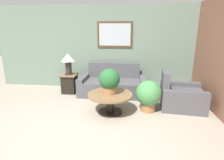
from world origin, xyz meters
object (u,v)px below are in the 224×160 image
at_px(couch_main, 113,85).
at_px(table_lamp, 68,60).
at_px(armchair, 180,96).
at_px(side_table, 70,83).
at_px(coffee_table, 110,99).
at_px(potted_plant_on_table, 110,81).
at_px(potted_plant_floor, 149,95).

distance_m(couch_main, table_lamp, 1.49).
xyz_separation_m(armchair, side_table, (-3.05, 0.72, 0.02)).
relative_size(couch_main, side_table, 3.39).
height_order(coffee_table, side_table, side_table).
relative_size(side_table, potted_plant_on_table, 1.01).
bearing_deg(couch_main, side_table, -178.57).
xyz_separation_m(side_table, table_lamp, (0.00, -0.00, 0.69)).
bearing_deg(side_table, table_lamp, -63.43).
height_order(armchair, potted_plant_on_table, potted_plant_on_table).
xyz_separation_m(couch_main, potted_plant_floor, (0.94, -1.07, 0.12)).
bearing_deg(side_table, couch_main, 1.43).
distance_m(table_lamp, potted_plant_on_table, 1.83).
bearing_deg(potted_plant_on_table, coffee_table, -64.77).
bearing_deg(armchair, side_table, 82.24).
bearing_deg(armchair, potted_plant_on_table, 111.40).
height_order(couch_main, table_lamp, table_lamp).
distance_m(couch_main, armchair, 1.89).
xyz_separation_m(coffee_table, potted_plant_on_table, (-0.02, 0.04, 0.42)).
height_order(couch_main, potted_plant_floor, couch_main).
relative_size(armchair, side_table, 1.88).
relative_size(couch_main, potted_plant_floor, 2.65).
distance_m(potted_plant_on_table, potted_plant_floor, 0.96).
bearing_deg(side_table, potted_plant_floor, -24.80).
bearing_deg(side_table, coffee_table, -41.66).
bearing_deg(couch_main, coffee_table, -86.62).
bearing_deg(table_lamp, couch_main, 1.43).
xyz_separation_m(side_table, potted_plant_floor, (2.25, -1.04, 0.11)).
distance_m(armchair, coffee_table, 1.74).
height_order(coffee_table, potted_plant_floor, potted_plant_floor).
distance_m(coffee_table, potted_plant_floor, 0.89).
bearing_deg(couch_main, potted_plant_on_table, -87.33).
bearing_deg(armchair, potted_plant_floor, 117.57).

